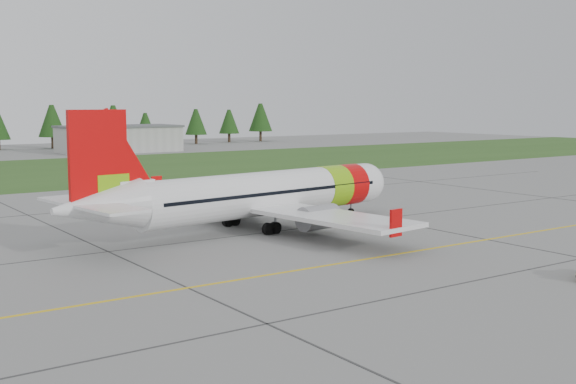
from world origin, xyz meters
TOP-DOWN VIEW (x-y plane):
  - ground at (0.00, 0.00)m, footprint 320.00×320.00m
  - aircraft at (-1.39, 21.83)m, footprint 32.17×29.88m
  - grass_strip at (0.00, 82.00)m, footprint 320.00×50.00m
  - taxi_guideline at (0.00, 8.00)m, footprint 120.00×0.25m
  - hangar_east at (25.00, 118.00)m, footprint 24.00×12.00m

SIDE VIEW (x-z plane):
  - ground at x=0.00m, z-range 0.00..0.00m
  - taxi_guideline at x=0.00m, z-range 0.00..0.02m
  - grass_strip at x=0.00m, z-range 0.00..0.03m
  - hangar_east at x=25.00m, z-range 0.00..5.20m
  - aircraft at x=-1.39m, z-range -2.07..7.70m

